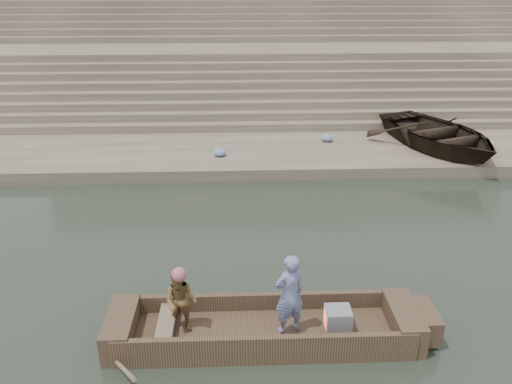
{
  "coord_description": "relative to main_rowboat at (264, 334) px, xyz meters",
  "views": [
    {
      "loc": [
        -2.94,
        -8.91,
        6.26
      ],
      "look_at": [
        -2.5,
        2.07,
        1.4
      ],
      "focal_mm": 36.01,
      "sensor_mm": 36.0,
      "label": 1
    }
  ],
  "objects": [
    {
      "name": "ground",
      "position": [
        2.5,
        1.43,
        -0.11
      ],
      "size": [
        120.0,
        120.0,
        0.0
      ],
      "primitive_type": "plane",
      "color": "#252E23",
      "rests_on": "ground"
    },
    {
      "name": "lower_landing",
      "position": [
        2.5,
        9.43,
        0.09
      ],
      "size": [
        32.0,
        4.0,
        0.4
      ],
      "primitive_type": "cube",
      "color": "gray",
      "rests_on": "ground"
    },
    {
      "name": "mid_landing",
      "position": [
        2.5,
        16.93,
        1.29
      ],
      "size": [
        32.0,
        3.0,
        2.8
      ],
      "primitive_type": "cube",
      "color": "gray",
      "rests_on": "ground"
    },
    {
      "name": "upper_landing",
      "position": [
        2.5,
        23.93,
        2.49
      ],
      "size": [
        32.0,
        3.0,
        5.2
      ],
      "primitive_type": "cube",
      "color": "gray",
      "rests_on": "ground"
    },
    {
      "name": "ghat_steps",
      "position": [
        2.5,
        18.62,
        1.69
      ],
      "size": [
        32.0,
        11.0,
        5.2
      ],
      "color": "gray",
      "rests_on": "ground"
    },
    {
      "name": "main_rowboat",
      "position": [
        0.0,
        0.0,
        0.0
      ],
      "size": [
        5.0,
        1.3,
        0.22
      ],
      "primitive_type": "cube",
      "color": "brown",
      "rests_on": "ground"
    },
    {
      "name": "rowboat_trim",
      "position": [
        0.21,
        -0.01,
        0.2
      ],
      "size": [
        6.04,
        2.63,
        1.9
      ],
      "color": "brown",
      "rests_on": "ground"
    },
    {
      "name": "standing_man",
      "position": [
        0.44,
        -0.04,
        0.89
      ],
      "size": [
        0.67,
        0.56,
        1.56
      ],
      "primitive_type": "imported",
      "rotation": [
        0.0,
        0.0,
        3.52
      ],
      "color": "navy",
      "rests_on": "main_rowboat"
    },
    {
      "name": "rowing_man",
      "position": [
        -1.46,
        0.06,
        0.73
      ],
      "size": [
        0.67,
        0.57,
        1.23
      ],
      "primitive_type": "imported",
      "rotation": [
        0.0,
        0.0,
        -0.19
      ],
      "color": "#2B8131",
      "rests_on": "main_rowboat"
    },
    {
      "name": "television",
      "position": [
        1.33,
        -0.0,
        0.31
      ],
      "size": [
        0.46,
        0.42,
        0.4
      ],
      "color": "gray",
      "rests_on": "main_rowboat"
    },
    {
      "name": "beached_rowboat",
      "position": [
        6.57,
        9.34,
        0.82
      ],
      "size": [
        5.19,
        6.04,
        1.05
      ],
      "primitive_type": "imported",
      "rotation": [
        0.0,
        0.0,
        0.36
      ],
      "color": "#2D2116",
      "rests_on": "lower_landing"
    },
    {
      "name": "cloth_bundles",
      "position": [
        3.99,
        9.82,
        0.42
      ],
      "size": [
        11.6,
        2.04,
        0.26
      ],
      "color": "#3F5999",
      "rests_on": "lower_landing"
    }
  ]
}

